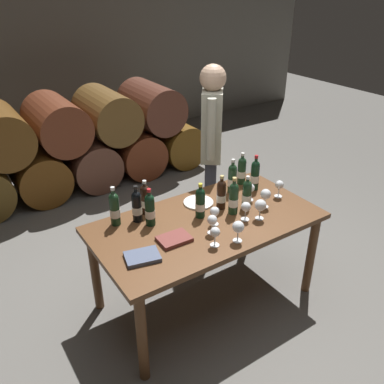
{
  "coord_description": "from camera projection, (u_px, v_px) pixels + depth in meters",
  "views": [
    {
      "loc": [
        -1.51,
        -2.07,
        2.37
      ],
      "look_at": [
        0.0,
        0.2,
        0.91
      ],
      "focal_mm": 37.9,
      "sensor_mm": 36.0,
      "label": 1
    }
  ],
  "objects": [
    {
      "name": "wine_glass_2",
      "position": [
        212.0,
        221.0,
        2.82
      ],
      "size": [
        0.07,
        0.07,
        0.15
      ],
      "color": "white",
      "rests_on": "dining_table"
    },
    {
      "name": "wine_glass_5",
      "position": [
        215.0,
        233.0,
        2.69
      ],
      "size": [
        0.07,
        0.07,
        0.14
      ],
      "color": "white",
      "rests_on": "dining_table"
    },
    {
      "name": "serving_plate",
      "position": [
        198.0,
        202.0,
        3.24
      ],
      "size": [
        0.24,
        0.24,
        0.01
      ],
      "primitive_type": "cylinder",
      "color": "white",
      "rests_on": "dining_table"
    },
    {
      "name": "leather_ledger",
      "position": [
        142.0,
        257.0,
        2.6
      ],
      "size": [
        0.25,
        0.21,
        0.03
      ],
      "primitive_type": "cube",
      "rotation": [
        0.0,
        0.0,
        -0.23
      ],
      "color": "#4C5670",
      "rests_on": "dining_table"
    },
    {
      "name": "wine_bottle_3",
      "position": [
        200.0,
        202.0,
        3.01
      ],
      "size": [
        0.07,
        0.07,
        0.28
      ],
      "color": "black",
      "rests_on": "dining_table"
    },
    {
      "name": "wine_bottle_9",
      "position": [
        150.0,
        209.0,
        2.91
      ],
      "size": [
        0.07,
        0.07,
        0.29
      ],
      "color": "black",
      "rests_on": "dining_table"
    },
    {
      "name": "wine_bottle_7",
      "position": [
        255.0,
        175.0,
        3.4
      ],
      "size": [
        0.07,
        0.07,
        0.31
      ],
      "color": "black",
      "rests_on": "dining_table"
    },
    {
      "name": "wine_bottle_4",
      "position": [
        145.0,
        199.0,
        3.06
      ],
      "size": [
        0.07,
        0.07,
        0.28
      ],
      "color": "black",
      "rests_on": "dining_table"
    },
    {
      "name": "wine_glass_4",
      "position": [
        250.0,
        189.0,
        3.24
      ],
      "size": [
        0.07,
        0.07,
        0.15
      ],
      "color": "white",
      "rests_on": "dining_table"
    },
    {
      "name": "wine_glass_1",
      "position": [
        266.0,
        195.0,
        3.14
      ],
      "size": [
        0.08,
        0.08,
        0.16
      ],
      "color": "white",
      "rests_on": "dining_table"
    },
    {
      "name": "cellar_back_wall",
      "position": [
        38.0,
        52.0,
        5.8
      ],
      "size": [
        10.0,
        0.24,
        2.8
      ],
      "primitive_type": "cube",
      "color": "slate",
      "rests_on": "ground_plane"
    },
    {
      "name": "wine_bottle_6",
      "position": [
        221.0,
        194.0,
        3.12
      ],
      "size": [
        0.07,
        0.07,
        0.28
      ],
      "color": "black",
      "rests_on": "dining_table"
    },
    {
      "name": "wine_bottle_10",
      "position": [
        247.0,
        194.0,
        3.13
      ],
      "size": [
        0.07,
        0.07,
        0.27
      ],
      "color": "#19381E",
      "rests_on": "dining_table"
    },
    {
      "name": "wine_bottle_5",
      "position": [
        234.0,
        198.0,
        3.05
      ],
      "size": [
        0.07,
        0.07,
        0.3
      ],
      "color": "#19381E",
      "rests_on": "dining_table"
    },
    {
      "name": "barrel_stack",
      "position": [
        85.0,
        142.0,
        5.03
      ],
      "size": [
        3.12,
        0.9,
        1.15
      ],
      "color": "brown",
      "rests_on": "ground_plane"
    },
    {
      "name": "ground_plane",
      "position": [
        205.0,
        297.0,
        3.38
      ],
      "size": [
        14.0,
        14.0,
        0.0
      ],
      "primitive_type": "plane",
      "color": "#66635E"
    },
    {
      "name": "wine_glass_3",
      "position": [
        279.0,
        185.0,
        3.29
      ],
      "size": [
        0.07,
        0.07,
        0.15
      ],
      "color": "white",
      "rests_on": "dining_table"
    },
    {
      "name": "wine_glass_7",
      "position": [
        215.0,
        212.0,
        2.92
      ],
      "size": [
        0.07,
        0.07,
        0.14
      ],
      "color": "white",
      "rests_on": "dining_table"
    },
    {
      "name": "wine_glass_8",
      "position": [
        238.0,
        227.0,
        2.73
      ],
      "size": [
        0.08,
        0.08,
        0.16
      ],
      "color": "white",
      "rests_on": "dining_table"
    },
    {
      "name": "wine_bottle_1",
      "position": [
        232.0,
        178.0,
        3.35
      ],
      "size": [
        0.07,
        0.07,
        0.3
      ],
      "color": "#19381E",
      "rests_on": "dining_table"
    },
    {
      "name": "wine_bottle_0",
      "position": [
        137.0,
        206.0,
        2.95
      ],
      "size": [
        0.07,
        0.07,
        0.29
      ],
      "color": "black",
      "rests_on": "dining_table"
    },
    {
      "name": "wine_glass_0",
      "position": [
        246.0,
        207.0,
        2.98
      ],
      "size": [
        0.07,
        0.07,
        0.15
      ],
      "color": "white",
      "rests_on": "dining_table"
    },
    {
      "name": "wine_bottle_2",
      "position": [
        242.0,
        170.0,
        3.49
      ],
      "size": [
        0.07,
        0.07,
        0.29
      ],
      "color": "#19381E",
      "rests_on": "dining_table"
    },
    {
      "name": "dining_table",
      "position": [
        207.0,
        230.0,
        3.06
      ],
      "size": [
        1.7,
        0.9,
        0.76
      ],
      "color": "brown",
      "rests_on": "ground_plane"
    },
    {
      "name": "sommelier_presenting",
      "position": [
        211.0,
        139.0,
        3.72
      ],
      "size": [
        0.34,
        0.41,
        1.72
      ],
      "color": "#383842",
      "rests_on": "ground_plane"
    },
    {
      "name": "wine_glass_6",
      "position": [
        260.0,
        206.0,
        2.98
      ],
      "size": [
        0.09,
        0.09,
        0.16
      ],
      "color": "white",
      "rests_on": "dining_table"
    },
    {
      "name": "wine_bottle_8",
      "position": [
        115.0,
        208.0,
        2.91
      ],
      "size": [
        0.07,
        0.07,
        0.31
      ],
      "color": "#19381E",
      "rests_on": "dining_table"
    },
    {
      "name": "tasting_notebook",
      "position": [
        174.0,
        239.0,
        2.78
      ],
      "size": [
        0.22,
        0.17,
        0.03
      ],
      "primitive_type": "cube",
      "rotation": [
        0.0,
        0.0,
        -0.03
      ],
      "color": "brown",
      "rests_on": "dining_table"
    }
  ]
}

